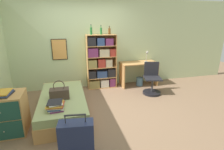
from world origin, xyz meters
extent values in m
plane|color=#84664C|center=(0.00, 0.00, 0.00)|extent=(14.00, 14.00, 0.00)
cube|color=beige|center=(0.00, 1.61, 1.30)|extent=(10.00, 0.06, 2.60)
cube|color=black|center=(-0.75, 1.57, 1.19)|extent=(0.43, 0.02, 0.59)
cube|color=#DB994C|center=(-0.75, 1.56, 1.19)|extent=(0.39, 0.01, 0.55)
cube|color=tan|center=(-0.71, 0.00, 0.13)|extent=(0.96, 1.90, 0.27)
cube|color=#9EAD70|center=(-0.71, 0.00, 0.35)|extent=(0.93, 1.87, 0.16)
cube|color=tan|center=(-0.71, 0.93, 0.21)|extent=(0.96, 0.04, 0.42)
cube|color=#47382D|center=(-0.76, -0.11, 0.53)|extent=(0.39, 0.22, 0.21)
torus|color=#47382D|center=(-0.76, -0.11, 0.70)|extent=(0.23, 0.02, 0.23)
cube|color=#7A336B|center=(-0.81, -0.58, 0.43)|extent=(0.27, 0.35, 0.02)
cube|color=silver|center=(-0.81, -0.58, 0.45)|extent=(0.27, 0.28, 0.01)
cube|color=#334C84|center=(-0.83, -0.58, 0.47)|extent=(0.24, 0.31, 0.02)
cube|color=beige|center=(-0.81, -0.57, 0.49)|extent=(0.29, 0.32, 0.02)
cube|color=#B2382D|center=(-0.81, -0.57, 0.51)|extent=(0.31, 0.32, 0.02)
cube|color=gold|center=(-0.83, -0.57, 0.52)|extent=(0.32, 0.34, 0.01)
cube|color=#7A336B|center=(-0.80, -0.56, 0.53)|extent=(0.23, 0.28, 0.01)
cube|color=silver|center=(-0.82, -0.57, 0.55)|extent=(0.27, 0.31, 0.02)
cube|color=#232328|center=(-0.83, -0.56, 0.56)|extent=(0.28, 0.31, 0.01)
cube|color=navy|center=(-0.50, -1.36, 0.29)|extent=(0.54, 0.29, 0.57)
cylinder|color=#2D2D33|center=(-0.64, -1.34, 0.63)|extent=(0.01, 0.01, 0.12)
cylinder|color=#2D2D33|center=(-0.36, -1.37, 0.63)|extent=(0.01, 0.01, 0.12)
cube|color=#2D2D33|center=(-0.50, -1.36, 0.69)|extent=(0.31, 0.06, 0.02)
cube|color=tan|center=(-1.66, -0.44, 0.37)|extent=(0.62, 0.55, 0.75)
cube|color=#1E4C42|center=(-1.66, -0.72, 0.20)|extent=(0.58, 0.01, 0.33)
sphere|color=#B2A893|center=(-1.66, -0.73, 0.20)|extent=(0.02, 0.02, 0.02)
cube|color=#1E4C42|center=(-1.66, -0.72, 0.55)|extent=(0.58, 0.01, 0.33)
sphere|color=#B2A893|center=(-1.66, -0.73, 0.55)|extent=(0.02, 0.02, 0.02)
cube|color=#232328|center=(-1.66, -0.45, 0.75)|extent=(0.33, 0.36, 0.02)
cube|color=#334C84|center=(-1.68, -0.46, 0.77)|extent=(0.31, 0.36, 0.02)
cube|color=#B2382D|center=(-1.69, -0.46, 0.79)|extent=(0.24, 0.28, 0.01)
cube|color=gold|center=(-1.67, -0.47, 0.80)|extent=(0.26, 0.34, 0.02)
cube|color=tan|center=(0.01, 1.40, 0.80)|extent=(0.02, 0.32, 1.60)
cube|color=tan|center=(0.85, 1.40, 0.80)|extent=(0.02, 0.32, 1.60)
cube|color=tan|center=(0.43, 1.56, 0.80)|extent=(0.86, 0.01, 1.60)
cube|color=tan|center=(0.43, 1.40, 0.01)|extent=(0.83, 0.32, 0.02)
cube|color=tan|center=(0.43, 1.40, 0.32)|extent=(0.83, 0.32, 0.02)
cube|color=tan|center=(0.43, 1.40, 0.64)|extent=(0.83, 0.32, 0.02)
cube|color=tan|center=(0.43, 1.40, 0.96)|extent=(0.83, 0.32, 0.02)
cube|color=tan|center=(0.43, 1.40, 1.28)|extent=(0.83, 0.32, 0.02)
cube|color=tan|center=(0.43, 1.40, 1.59)|extent=(0.83, 0.32, 0.02)
cube|color=#99894C|center=(0.19, 1.39, 0.13)|extent=(0.31, 0.24, 0.23)
cube|color=silver|center=(0.50, 1.39, 0.13)|extent=(0.25, 0.24, 0.23)
cube|color=#7A336B|center=(0.75, 1.39, 0.15)|extent=(0.17, 0.24, 0.26)
cube|color=#232328|center=(0.14, 1.39, 0.44)|extent=(0.21, 0.24, 0.22)
cube|color=#334C84|center=(0.43, 1.39, 0.43)|extent=(0.30, 0.24, 0.20)
cube|color=#232328|center=(0.72, 1.39, 0.45)|extent=(0.23, 0.24, 0.25)
cube|color=#99894C|center=(0.15, 1.39, 0.76)|extent=(0.25, 0.24, 0.23)
cube|color=#B2382D|center=(0.42, 1.39, 0.77)|extent=(0.21, 0.24, 0.25)
cube|color=beige|center=(0.64, 1.39, 0.76)|extent=(0.19, 0.24, 0.22)
cube|color=#7A336B|center=(0.17, 1.39, 1.09)|extent=(0.29, 0.24, 0.25)
cube|color=beige|center=(0.51, 1.39, 1.07)|extent=(0.29, 0.24, 0.21)
cube|color=#B2382D|center=(0.75, 1.39, 1.07)|extent=(0.16, 0.24, 0.21)
cube|color=#232328|center=(0.15, 1.39, 1.41)|extent=(0.23, 0.24, 0.24)
cube|color=#334C84|center=(0.40, 1.39, 1.40)|extent=(0.21, 0.24, 0.22)
cube|color=#7A336B|center=(0.66, 1.39, 1.39)|extent=(0.23, 0.24, 0.20)
cylinder|color=#1E6B2D|center=(0.15, 1.41, 1.70)|extent=(0.06, 0.06, 0.20)
cylinder|color=#1E6B2D|center=(0.15, 1.41, 1.83)|extent=(0.02, 0.02, 0.06)
cylinder|color=#232328|center=(0.15, 1.41, 1.87)|extent=(0.03, 0.03, 0.02)
cylinder|color=#1E6B2D|center=(0.43, 1.39, 1.69)|extent=(0.06, 0.06, 0.18)
cylinder|color=#1E6B2D|center=(0.43, 1.39, 1.81)|extent=(0.02, 0.02, 0.06)
cylinder|color=#232328|center=(0.43, 1.39, 1.85)|extent=(0.03, 0.03, 0.02)
cylinder|color=brown|center=(0.69, 1.43, 1.68)|extent=(0.07, 0.07, 0.17)
cylinder|color=brown|center=(0.69, 1.43, 1.79)|extent=(0.03, 0.03, 0.05)
cylinder|color=#232328|center=(0.69, 1.43, 1.82)|extent=(0.03, 0.03, 0.02)
cube|color=tan|center=(1.59, 1.29, 0.73)|extent=(1.13, 0.54, 0.02)
cube|color=tan|center=(1.05, 1.29, 0.36)|extent=(0.03, 0.50, 0.72)
cube|color=tan|center=(2.14, 1.29, 0.36)|extent=(0.03, 0.50, 0.72)
cylinder|color=#ADA89E|center=(1.82, 1.27, 0.75)|extent=(0.11, 0.11, 0.02)
cylinder|color=#ADA89E|center=(1.82, 1.27, 0.90)|extent=(0.02, 0.02, 0.28)
cone|color=#ADA89E|center=(1.85, 1.27, 1.06)|extent=(0.14, 0.09, 0.14)
cylinder|color=black|center=(1.69, 0.53, 0.03)|extent=(0.50, 0.50, 0.06)
cylinder|color=#333338|center=(1.69, 0.53, 0.22)|extent=(0.05, 0.05, 0.44)
cube|color=black|center=(1.69, 0.53, 0.46)|extent=(0.55, 0.55, 0.03)
cube|color=black|center=(1.74, 0.74, 0.67)|extent=(0.40, 0.14, 0.40)
cylinder|color=slate|center=(1.62, 1.23, 0.13)|extent=(0.21, 0.21, 0.26)
camera|label=1|loc=(-0.54, -3.60, 1.96)|focal=28.00mm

